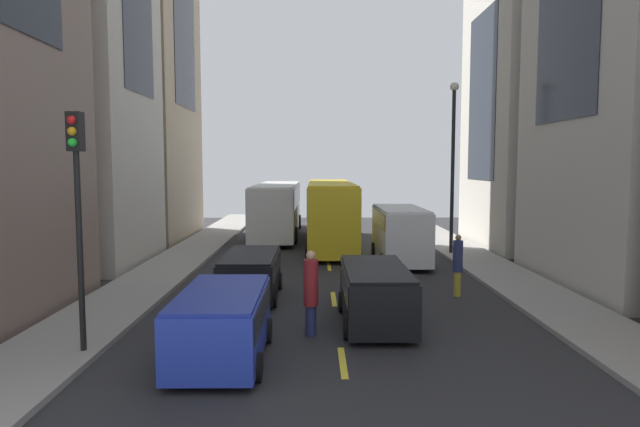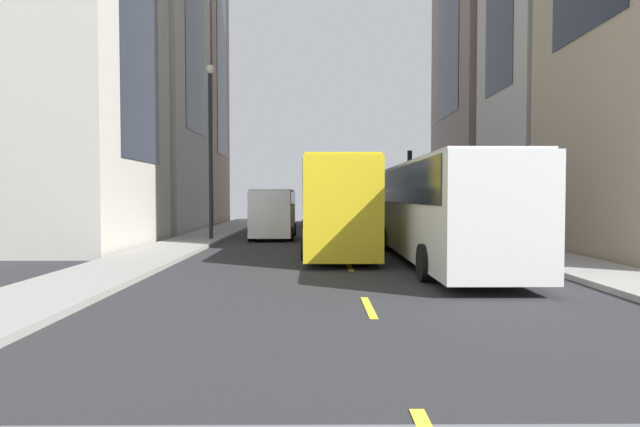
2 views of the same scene
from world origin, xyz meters
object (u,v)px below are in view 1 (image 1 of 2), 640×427
(delivery_van_white, at_px, (400,231))
(pedestrian_crossing_mid, at_px, (458,264))
(streetcar_yellow, at_px, (330,208))
(car_black_2, at_px, (251,272))
(city_bus_white, at_px, (277,205))
(pedestrian_waiting_curb, at_px, (311,291))
(car_black_0, at_px, (376,290))
(car_blue_1, at_px, (222,320))
(traffic_light_near_corner, at_px, (77,186))

(delivery_van_white, bearing_deg, pedestrian_crossing_mid, -81.69)
(streetcar_yellow, xyz_separation_m, car_black_2, (-3.07, -12.38, -1.22))
(city_bus_white, relative_size, delivery_van_white, 2.29)
(pedestrian_waiting_curb, bearing_deg, streetcar_yellow, -103.30)
(car_black_0, xyz_separation_m, car_blue_1, (-3.88, -2.87, -0.01))
(city_bus_white, height_order, traffic_light_near_corner, traffic_light_near_corner)
(pedestrian_waiting_curb, distance_m, traffic_light_near_corner, 6.29)
(streetcar_yellow, distance_m, pedestrian_waiting_curb, 16.62)
(streetcar_yellow, height_order, car_black_0, streetcar_yellow)
(car_black_2, xyz_separation_m, pedestrian_crossing_mid, (7.12, 0.17, 0.25))
(pedestrian_crossing_mid, bearing_deg, car_black_2, 5.16)
(streetcar_yellow, bearing_deg, car_blue_1, -99.35)
(car_black_2, distance_m, pedestrian_waiting_curb, 4.69)
(delivery_van_white, height_order, car_black_2, delivery_van_white)
(car_blue_1, bearing_deg, delivery_van_white, 64.39)
(pedestrian_waiting_curb, distance_m, pedestrian_crossing_mid, 6.66)
(car_blue_1, bearing_deg, traffic_light_near_corner, 175.12)
(pedestrian_waiting_curb, xyz_separation_m, pedestrian_crossing_mid, (5.04, 4.36, -0.06))
(car_black_2, relative_size, traffic_light_near_corner, 0.75)
(streetcar_yellow, distance_m, car_black_0, 15.60)
(delivery_van_white, bearing_deg, car_black_2, -132.38)
(city_bus_white, distance_m, pedestrian_waiting_curb, 21.10)
(city_bus_white, height_order, pedestrian_crossing_mid, city_bus_white)
(traffic_light_near_corner, bearing_deg, city_bus_white, 82.20)
(pedestrian_crossing_mid, bearing_deg, pedestrian_waiting_curb, 44.67)
(streetcar_yellow, height_order, car_black_2, streetcar_yellow)
(streetcar_yellow, bearing_deg, car_black_0, -86.88)
(car_black_2, relative_size, pedestrian_waiting_curb, 1.83)
(car_black_0, height_order, pedestrian_waiting_curb, pedestrian_waiting_curb)
(car_black_0, bearing_deg, car_black_2, 141.10)
(streetcar_yellow, relative_size, car_black_0, 2.90)
(delivery_van_white, height_order, pedestrian_crossing_mid, delivery_van_white)
(city_bus_white, xyz_separation_m, streetcar_yellow, (3.29, -4.39, 0.11))
(pedestrian_waiting_curb, bearing_deg, car_blue_1, 31.96)
(delivery_van_white, height_order, car_blue_1, delivery_van_white)
(car_black_0, xyz_separation_m, car_black_2, (-3.91, 3.16, -0.08))
(car_blue_1, height_order, car_black_2, car_blue_1)
(car_black_0, height_order, car_black_2, car_black_0)
(car_black_0, relative_size, pedestrian_waiting_curb, 1.91)
(streetcar_yellow, distance_m, delivery_van_white, 6.45)
(city_bus_white, xyz_separation_m, car_blue_1, (0.26, -22.80, -1.05))
(city_bus_white, distance_m, pedestrian_crossing_mid, 18.17)
(car_black_0, distance_m, traffic_light_near_corner, 8.26)
(city_bus_white, xyz_separation_m, pedestrian_waiting_curb, (2.30, -20.96, -0.80))
(city_bus_white, bearing_deg, delivery_van_white, -57.52)
(pedestrian_crossing_mid, bearing_deg, city_bus_white, -62.34)
(car_blue_1, bearing_deg, streetcar_yellow, 80.65)
(streetcar_yellow, height_order, traffic_light_near_corner, traffic_light_near_corner)
(streetcar_yellow, relative_size, pedestrian_crossing_mid, 5.88)
(city_bus_white, distance_m, car_blue_1, 22.82)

